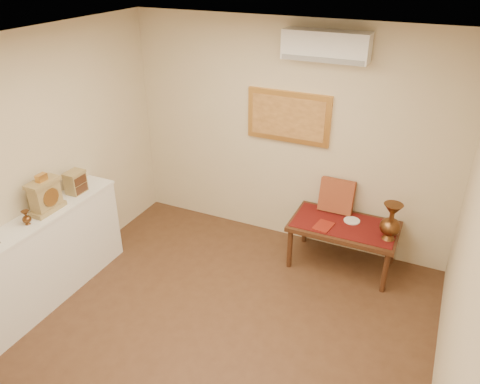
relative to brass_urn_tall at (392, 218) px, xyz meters
The scene contains 17 objects.
floor 2.38m from the brass_urn_tall, 126.98° to the right, with size 4.50×4.50×0.00m, color brown.
ceiling 2.93m from the brass_urn_tall, 126.98° to the right, with size 4.50×4.50×0.00m, color white.
wall_back 1.52m from the brass_urn_tall, 161.00° to the left, with size 4.00×0.02×2.70m, color beige.
wall_left 3.83m from the brass_urn_tall, 151.90° to the right, with size 0.02×4.50×2.70m, color beige.
wall_right 1.98m from the brass_urn_tall, 69.88° to the right, with size 0.02×4.50×2.70m, color beige.
brass_urn_small 3.67m from the brass_urn_tall, 149.03° to the right, with size 0.09×0.09×0.19m, color brown, non-canonical shape.
table_cloth 0.57m from the brass_urn_tall, 169.33° to the left, with size 1.14×0.59×0.01m, color #5F120F.
brass_urn_tall is the anchor object (origin of this frame).
plate 0.54m from the brass_urn_tall, 156.38° to the left, with size 0.18×0.18×0.01m, color silver.
menu 0.74m from the brass_urn_tall, behind, with size 0.18×0.25×0.01m, color maroon.
cushion 0.76m from the brass_urn_tall, 152.59° to the left, with size 0.40×0.10×0.40m, color maroon.
display_ledge 3.65m from the brass_urn_tall, 150.60° to the right, with size 0.37×2.02×0.98m.
mantel_clock 3.55m from the brass_urn_tall, 152.93° to the right, with size 0.17×0.36×0.41m.
wooden_chest 3.39m from the brass_urn_tall, 159.72° to the right, with size 0.16×0.21×0.24m.
low_table 0.60m from the brass_urn_tall, 169.33° to the left, with size 1.20×0.70×0.55m.
painting 1.62m from the brass_urn_tall, 162.03° to the left, with size 1.00×0.06×0.60m.
ac_unit 1.92m from the brass_urn_tall, 160.66° to the left, with size 0.90×0.25×0.30m.
Camera 1 is at (1.67, -2.72, 3.35)m, focal length 35.00 mm.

